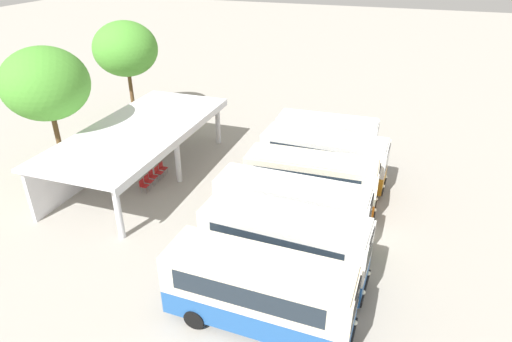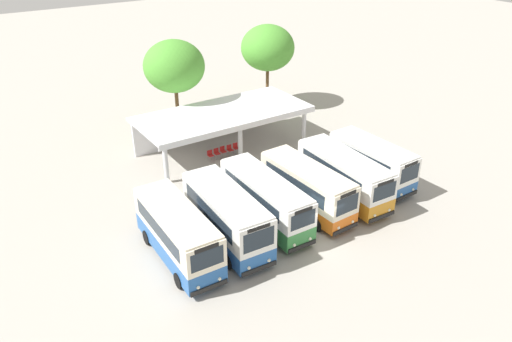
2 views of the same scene
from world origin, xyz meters
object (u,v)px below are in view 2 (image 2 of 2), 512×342
at_px(waiting_chair_fourth_seat, 230,149).
at_px(waiting_chair_end_by_column, 210,154).
at_px(city_bus_second_in_row, 227,216).
at_px(waiting_chair_fifth_seat, 236,147).
at_px(waiting_chair_middle_seat, 223,150).
at_px(city_bus_fifth_blue, 344,175).
at_px(city_bus_far_end_green, 372,161).
at_px(city_bus_nearest_orange, 178,232).
at_px(city_bus_fourth_amber, 307,187).
at_px(city_bus_middle_cream, 265,199).
at_px(waiting_chair_second_from_end, 217,152).

bearing_deg(waiting_chair_fourth_seat, waiting_chair_end_by_column, -179.39).
bearing_deg(city_bus_second_in_row, waiting_chair_fifth_seat, 56.02).
height_order(waiting_chair_end_by_column, waiting_chair_middle_seat, same).
relative_size(city_bus_fifth_blue, waiting_chair_fifth_seat, 9.27).
bearing_deg(waiting_chair_fifth_seat, city_bus_far_end_green, -60.39).
distance_m(city_bus_nearest_orange, waiting_chair_end_by_column, 12.83).
xyz_separation_m(city_bus_fourth_amber, waiting_chair_middle_seat, (-0.53, 10.23, -1.27)).
bearing_deg(city_bus_middle_cream, city_bus_second_in_row, -171.13).
height_order(city_bus_nearest_orange, city_bus_fifth_blue, city_bus_nearest_orange).
xyz_separation_m(city_bus_nearest_orange, waiting_chair_middle_seat, (8.94, 10.26, -1.30)).
distance_m(city_bus_fourth_amber, waiting_chair_fifth_seat, 10.31).
bearing_deg(waiting_chair_end_by_column, city_bus_nearest_orange, -127.14).
bearing_deg(city_bus_far_end_green, city_bus_middle_cream, -179.89).
bearing_deg(waiting_chair_fourth_seat, waiting_chair_fifth_seat, 3.19).
distance_m(city_bus_nearest_orange, city_bus_middle_cream, 6.32).
xyz_separation_m(waiting_chair_second_from_end, waiting_chair_middle_seat, (0.61, 0.05, 0.00)).
bearing_deg(city_bus_fifth_blue, waiting_chair_second_from_end, 112.66).
distance_m(city_bus_nearest_orange, city_bus_second_in_row, 3.16).
xyz_separation_m(city_bus_second_in_row, waiting_chair_end_by_column, (4.55, 10.34, -1.38)).
bearing_deg(waiting_chair_fifth_seat, waiting_chair_end_by_column, -178.74).
relative_size(city_bus_fourth_amber, waiting_chair_second_from_end, 8.88).
xyz_separation_m(city_bus_far_end_green, waiting_chair_end_by_column, (-8.07, 9.83, -1.25)).
distance_m(waiting_chair_end_by_column, waiting_chair_middle_seat, 1.23).
bearing_deg(waiting_chair_end_by_column, waiting_chair_fifth_seat, 1.26).
relative_size(city_bus_middle_cream, waiting_chair_middle_seat, 9.39).
distance_m(city_bus_second_in_row, waiting_chair_fourth_seat, 12.25).
bearing_deg(city_bus_second_in_row, city_bus_fifth_blue, 0.42).
height_order(waiting_chair_second_from_end, waiting_chair_fifth_seat, same).
xyz_separation_m(city_bus_fourth_amber, city_bus_far_end_green, (6.31, 0.32, -0.01)).
height_order(city_bus_far_end_green, waiting_chair_middle_seat, city_bus_far_end_green).
bearing_deg(city_bus_middle_cream, waiting_chair_middle_seat, 75.20).
bearing_deg(city_bus_fourth_amber, waiting_chair_fourth_seat, 89.55).
relative_size(waiting_chair_end_by_column, waiting_chair_middle_seat, 1.00).
distance_m(city_bus_middle_cream, waiting_chair_fifth_seat, 10.70).
relative_size(waiting_chair_second_from_end, waiting_chair_fifth_seat, 1.00).
bearing_deg(waiting_chair_fourth_seat, city_bus_fifth_blue, -73.37).
xyz_separation_m(city_bus_fourth_amber, waiting_chair_second_from_end, (-1.15, 10.18, -1.27)).
height_order(city_bus_fourth_amber, waiting_chair_fourth_seat, city_bus_fourth_amber).
bearing_deg(city_bus_fourth_amber, city_bus_fifth_blue, -2.25).
distance_m(city_bus_fifth_blue, waiting_chair_middle_seat, 11.07).
bearing_deg(city_bus_far_end_green, city_bus_fourth_amber, -177.11).
distance_m(city_bus_nearest_orange, waiting_chair_fifth_seat, 14.48).
xyz_separation_m(city_bus_second_in_row, city_bus_middle_cream, (3.16, 0.49, -0.12)).
bearing_deg(waiting_chair_fifth_seat, waiting_chair_fourth_seat, -176.81).
xyz_separation_m(city_bus_fifth_blue, waiting_chair_second_from_end, (-4.30, 10.30, -1.29)).
bearing_deg(city_bus_middle_cream, waiting_chair_fourth_seat, 71.84).
bearing_deg(city_bus_nearest_orange, city_bus_second_in_row, -2.99).
xyz_separation_m(waiting_chair_end_by_column, waiting_chair_fifth_seat, (2.45, 0.05, 0.00)).
distance_m(city_bus_second_in_row, city_bus_far_end_green, 12.64).
distance_m(waiting_chair_end_by_column, waiting_chair_second_from_end, 0.61).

